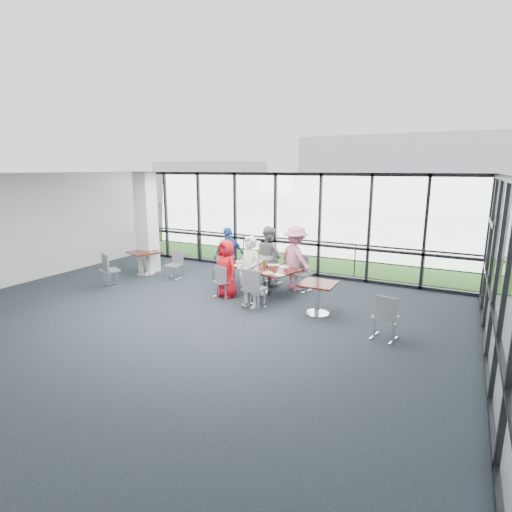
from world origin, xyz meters
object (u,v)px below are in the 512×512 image
at_px(diner_end, 229,256).
at_px(chair_spare_r, 385,317).
at_px(diner_near_right, 250,272).
at_px(diner_near_left, 227,269).
at_px(chair_main_nl, 223,282).
at_px(chair_main_end, 223,268).
at_px(main_table, 261,271).
at_px(chair_main_nr, 255,289).
at_px(chair_spare_la, 110,270).
at_px(diner_far_left, 269,255).
at_px(diner_far_right, 296,258).
at_px(chair_main_fr, 301,274).
at_px(chair_main_fl, 273,269).
at_px(structural_column, 147,223).
at_px(side_table_left, 145,255).
at_px(side_table_right, 318,288).
at_px(chair_spare_lb, 174,265).

height_order(diner_end, chair_spare_r, diner_end).
bearing_deg(diner_end, diner_near_right, 71.49).
distance_m(diner_near_left, chair_main_nl, 0.35).
relative_size(diner_near_left, chair_main_end, 1.84).
distance_m(main_table, chair_main_nr, 1.18).
bearing_deg(diner_near_right, chair_spare_la, -160.94).
distance_m(main_table, diner_far_left, 0.98).
distance_m(diner_near_left, chair_spare_la, 3.54).
relative_size(diner_near_right, chair_main_nr, 1.79).
distance_m(diner_near_right, diner_far_right, 1.84).
distance_m(chair_main_nr, chair_main_end, 2.49).
height_order(chair_main_nr, chair_main_fr, chair_main_nr).
bearing_deg(chair_main_fl, diner_far_left, 93.43).
height_order(structural_column, side_table_left, structural_column).
relative_size(diner_end, chair_main_fr, 1.78).
xyz_separation_m(diner_far_left, diner_far_right, (0.91, -0.18, 0.04)).
height_order(structural_column, side_table_right, structural_column).
distance_m(side_table_right, diner_end, 3.37).
distance_m(diner_far_right, chair_spare_lb, 3.82).
height_order(side_table_left, chair_main_nr, chair_main_nr).
xyz_separation_m(chair_main_nr, chair_spare_r, (3.11, -0.40, -0.03)).
height_order(main_table, diner_end, diner_end).
distance_m(structural_column, chair_spare_lb, 1.75).
bearing_deg(chair_main_fr, diner_near_left, 59.42).
bearing_deg(side_table_right, chair_main_fl, 137.40).
xyz_separation_m(diner_near_right, diner_end, (-1.50, 1.48, -0.04)).
relative_size(diner_near_left, chair_main_fl, 1.74).
distance_m(diner_far_left, chair_main_nr, 2.15).
bearing_deg(main_table, chair_spare_la, -144.17).
bearing_deg(chair_spare_la, diner_end, 55.70).
xyz_separation_m(diner_far_left, chair_main_fr, (1.07, -0.17, -0.39)).
bearing_deg(chair_main_nl, chair_main_fr, 61.34).
distance_m(side_table_left, diner_far_left, 4.04).
distance_m(side_table_left, chair_main_fr, 5.06).
distance_m(chair_main_nr, chair_main_fl, 2.25).
height_order(diner_far_right, chair_main_end, diner_far_right).
relative_size(diner_end, chair_main_nr, 1.71).
relative_size(diner_far_left, chair_main_nr, 1.75).
distance_m(diner_end, chair_spare_la, 3.42).
bearing_deg(diner_far_right, chair_main_fl, 7.35).
relative_size(chair_main_fl, chair_main_end, 1.06).
distance_m(chair_main_fl, chair_spare_la, 4.68).
height_order(diner_far_right, chair_spare_la, diner_far_right).
xyz_separation_m(side_table_left, chair_main_fl, (3.99, 1.03, -0.20)).
relative_size(chair_spare_la, chair_spare_lb, 1.14).
bearing_deg(diner_near_right, main_table, 115.94).
bearing_deg(diner_near_right, chair_main_fr, 84.75).
bearing_deg(diner_end, chair_spare_lb, -53.16).
height_order(diner_far_left, chair_main_nr, diner_far_left).
height_order(side_table_right, chair_spare_lb, chair_spare_lb).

